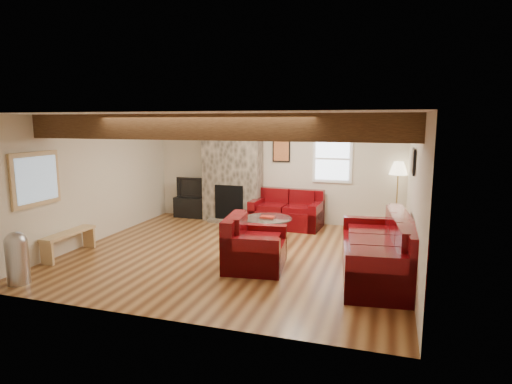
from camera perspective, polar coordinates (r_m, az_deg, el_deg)
room at (r=7.63m, az=-2.71°, el=0.79°), size 8.00×8.00×8.00m
oak_beam at (r=6.38m, az=-6.70°, el=8.61°), size 6.00×0.36×0.38m
chimney_breast at (r=10.29m, az=-3.16°, el=2.85°), size 1.40×0.67×2.50m
back_window at (r=9.90m, az=10.15°, el=4.38°), size 0.90×0.08×1.10m
hatch_window at (r=7.94m, az=-27.27°, el=1.54°), size 0.08×1.00×0.90m
ceiling_dome at (r=8.16m, az=5.48°, el=9.70°), size 0.40×0.40×0.18m
artwork_back at (r=10.11m, az=3.39°, el=5.47°), size 0.42×0.06×0.52m
artwork_right at (r=7.41m, az=20.19°, el=3.87°), size 0.06×0.55×0.42m
sofa_three at (r=6.94m, az=15.85°, el=-7.04°), size 1.28×2.52×0.94m
loveseat at (r=9.77m, az=4.08°, el=-2.28°), size 1.62×0.99×0.84m
armchair_red at (r=7.06m, az=-0.10°, el=-6.73°), size 1.05×1.17×0.86m
coffee_table at (r=8.63m, az=1.53°, el=-5.02°), size 0.99×0.99×0.51m
tv_cabinet at (r=10.88m, az=-8.12°, el=-2.02°), size 1.02×0.41×0.51m
television at (r=10.79m, az=-8.18°, el=0.62°), size 0.88×0.12×0.51m
floor_lamp at (r=9.69m, az=18.44°, el=2.53°), size 0.39×0.39×1.54m
pine_bench at (r=8.44m, az=-23.64°, el=-6.34°), size 0.27×1.16×0.43m
pedal_bin at (r=7.30m, az=-29.24°, el=-7.66°), size 0.34×0.34×0.80m
coal_bucket at (r=9.61m, az=-2.37°, el=-4.03°), size 0.34×0.34×0.32m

